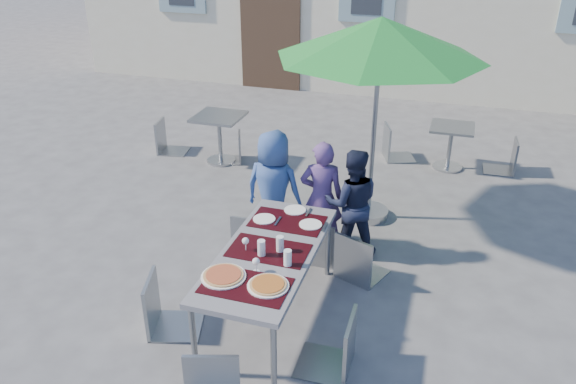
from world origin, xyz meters
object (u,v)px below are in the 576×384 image
(cafe_table_0, at_px, (219,131))
(pizza_near_left, at_px, (223,276))
(bg_chair_l_0, at_px, (165,117))
(chair_5, at_px, (208,360))
(dining_table, at_px, (269,256))
(bg_chair_l_1, at_px, (395,122))
(child_2, at_px, (352,203))
(patio_umbrella, at_px, (381,40))
(chair_4, at_px, (338,312))
(chair_0, at_px, (250,211))
(chair_1, at_px, (318,216))
(chair_2, at_px, (360,230))
(cafe_table_1, at_px, (450,142))
(bg_chair_r_1, at_px, (511,137))
(chair_3, at_px, (160,274))
(bg_chair_r_0, at_px, (233,130))
(child_0, at_px, (274,190))
(child_1, at_px, (322,197))
(pizza_near_right, at_px, (268,285))

(cafe_table_0, bearing_deg, pizza_near_left, -65.44)
(bg_chair_l_0, bearing_deg, chair_5, -58.03)
(dining_table, xyz_separation_m, bg_chair_l_0, (-2.93, 3.42, -0.13))
(dining_table, relative_size, bg_chair_l_1, 1.83)
(child_2, relative_size, patio_umbrella, 0.51)
(chair_4, distance_m, patio_umbrella, 3.15)
(pizza_near_left, bearing_deg, chair_0, 103.58)
(chair_1, xyz_separation_m, chair_2, (0.49, -0.19, 0.02))
(dining_table, bearing_deg, patio_umbrella, 76.90)
(cafe_table_1, relative_size, bg_chair_r_1, 0.71)
(dining_table, distance_m, cafe_table_1, 4.34)
(pizza_near_left, height_order, chair_0, chair_0)
(chair_3, bearing_deg, bg_chair_l_1, 73.03)
(chair_3, relative_size, chair_4, 1.01)
(patio_umbrella, bearing_deg, dining_table, -103.10)
(pizza_near_left, bearing_deg, dining_table, 66.52)
(chair_4, bearing_deg, pizza_near_left, -176.82)
(chair_2, bearing_deg, chair_3, -139.67)
(child_2, height_order, chair_0, child_2)
(chair_1, relative_size, chair_3, 0.96)
(child_2, height_order, bg_chair_r_0, child_2)
(patio_umbrella, distance_m, bg_chair_l_0, 3.99)
(dining_table, relative_size, chair_0, 2.08)
(child_0, relative_size, chair_1, 1.42)
(child_1, xyz_separation_m, bg_chair_l_0, (-3.07, 2.07, -0.08))
(chair_0, xyz_separation_m, bg_chair_l_1, (1.13, 3.18, 0.08))
(pizza_near_left, bearing_deg, pizza_near_right, -1.53)
(chair_2, xyz_separation_m, chair_3, (-1.53, -1.30, 0.01))
(child_0, bearing_deg, child_1, -169.12)
(child_1, xyz_separation_m, chair_3, (-1.01, -1.76, -0.06))
(chair_0, distance_m, chair_3, 1.49)
(chair_0, xyz_separation_m, chair_4, (1.34, -1.50, 0.07))
(child_0, height_order, child_1, child_0)
(pizza_near_right, bearing_deg, bg_chair_l_0, 128.35)
(chair_1, height_order, bg_chair_l_1, bg_chair_l_1)
(bg_chair_r_0, bearing_deg, chair_3, -76.77)
(pizza_near_right, distance_m, bg_chair_l_0, 5.01)
(child_0, distance_m, bg_chair_r_0, 2.51)
(pizza_near_right, height_order, cafe_table_1, pizza_near_right)
(chair_0, bearing_deg, patio_umbrella, 47.07)
(chair_4, bearing_deg, patio_umbrella, 94.70)
(chair_5, height_order, cafe_table_1, chair_5)
(chair_3, relative_size, cafe_table_1, 1.53)
(child_0, distance_m, chair_4, 2.08)
(bg_chair_l_0, height_order, cafe_table_1, bg_chair_l_0)
(chair_0, distance_m, cafe_table_0, 2.62)
(pizza_near_right, distance_m, chair_5, 0.78)
(chair_4, bearing_deg, chair_0, 131.77)
(cafe_table_0, distance_m, cafe_table_1, 3.43)
(pizza_near_left, distance_m, bg_chair_r_1, 5.32)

